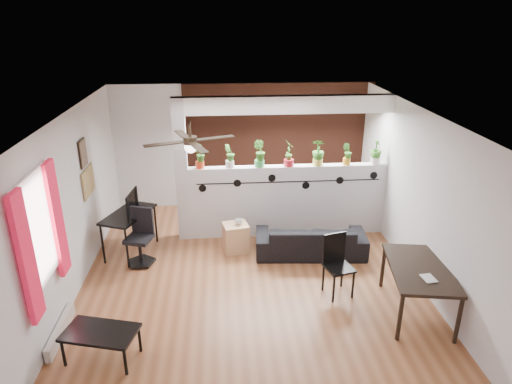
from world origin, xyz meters
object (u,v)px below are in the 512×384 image
object	(u,v)px
potted_plant_1	(230,155)
potted_plant_3	(289,152)
potted_plant_2	(259,153)
folding_chair	(336,259)
coffee_table	(100,334)
potted_plant_5	(347,153)
cup	(238,222)
computer_desk	(129,217)
cube_shelf	(236,237)
potted_plant_4	(318,152)
dining_table	(420,272)
sofa	(311,240)
potted_plant_6	(376,151)
ceiling_fan	(190,143)
office_chair	(141,240)
potted_plant_0	(200,156)

from	to	relation	value
potted_plant_1	potted_plant_3	bearing A→B (deg)	0.00
potted_plant_3	potted_plant_2	bearing A→B (deg)	180.00
folding_chair	coffee_table	distance (m)	3.37
potted_plant_2	potted_plant_5	distance (m)	1.58
cup	computer_desk	world-z (taller)	computer_desk
potted_plant_2	potted_plant_3	bearing A→B (deg)	0.00
potted_plant_3	cube_shelf	distance (m)	1.77
potted_plant_4	cube_shelf	size ratio (longest dim) A/B	0.93
folding_chair	dining_table	bearing A→B (deg)	-30.39
potted_plant_3	computer_desk	xyz separation A→B (m)	(-2.81, -0.50, -0.93)
computer_desk	coffee_table	xyz separation A→B (m)	(0.11, -2.65, -0.31)
dining_table	potted_plant_5	bearing A→B (deg)	98.86
sofa	cup	distance (m)	1.28
potted_plant_1	cup	distance (m)	1.18
potted_plant_6	sofa	xyz separation A→B (m)	(-1.28, -0.79, -1.33)
potted_plant_4	potted_plant_5	size ratio (longest dim) A/B	1.23
ceiling_fan	potted_plant_6	xyz separation A→B (m)	(3.18, 1.80, -0.72)
dining_table	cube_shelf	bearing A→B (deg)	141.29
potted_plant_3	dining_table	world-z (taller)	potted_plant_3
ceiling_fan	sofa	world-z (taller)	ceiling_fan
ceiling_fan	office_chair	distance (m)	2.32
ceiling_fan	potted_plant_2	xyz separation A→B (m)	(1.07, 1.80, -0.71)
cup	computer_desk	distance (m)	1.87
sofa	dining_table	world-z (taller)	dining_table
potted_plant_0	dining_table	size ratio (longest dim) A/B	0.30
potted_plant_5	coffee_table	size ratio (longest dim) A/B	0.40
potted_plant_5	cube_shelf	xyz separation A→B (m)	(-2.04, -0.59, -1.30)
potted_plant_6	computer_desk	bearing A→B (deg)	-173.44
ceiling_fan	cup	size ratio (longest dim) A/B	9.48
potted_plant_2	potted_plant_5	size ratio (longest dim) A/B	1.23
ceiling_fan	sofa	size ratio (longest dim) A/B	0.67
ceiling_fan	coffee_table	size ratio (longest dim) A/B	1.25
potted_plant_0	cup	xyz separation A→B (m)	(0.64, -0.59, -1.02)
potted_plant_2	office_chair	world-z (taller)	potted_plant_2
cube_shelf	cup	size ratio (longest dim) A/B	4.04
potted_plant_4	dining_table	distance (m)	2.87
potted_plant_1	coffee_table	xyz separation A→B (m)	(-1.64, -3.15, -1.21)
potted_plant_0	potted_plant_5	xyz separation A→B (m)	(2.63, -0.00, -0.02)
potted_plant_1	potted_plant_4	xyz separation A→B (m)	(1.58, 0.00, 0.03)
potted_plant_5	dining_table	xyz separation A→B (m)	(0.40, -2.55, -0.91)
potted_plant_2	potted_plant_0	bearing A→B (deg)	180.00
potted_plant_4	potted_plant_3	bearing A→B (deg)	180.00
potted_plant_1	potted_plant_6	xyz separation A→B (m)	(2.63, 0.00, 0.02)
potted_plant_3	office_chair	xyz separation A→B (m)	(-2.57, -0.88, -1.19)
ceiling_fan	potted_plant_0	size ratio (longest dim) A/B	2.78
ceiling_fan	dining_table	world-z (taller)	ceiling_fan
cube_shelf	office_chair	xyz separation A→B (m)	(-1.58, -0.29, 0.16)
cube_shelf	folding_chair	xyz separation A→B (m)	(1.43, -1.36, 0.30)
potted_plant_5	computer_desk	xyz separation A→B (m)	(-3.86, -0.50, -0.88)
potted_plant_1	cube_shelf	size ratio (longest dim) A/B	0.83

